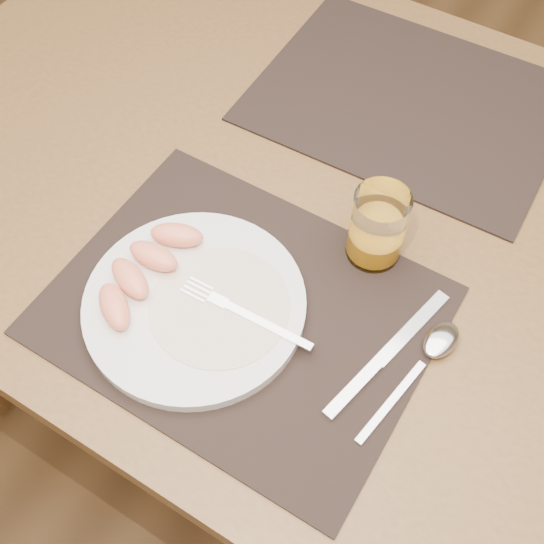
% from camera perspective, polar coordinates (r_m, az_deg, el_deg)
% --- Properties ---
extents(ground, '(5.00, 5.00, 0.00)m').
position_cam_1_polar(ground, '(1.59, 3.49, -11.28)').
color(ground, brown).
rests_on(ground, ground).
extents(table, '(1.40, 0.90, 0.75)m').
position_cam_1_polar(table, '(1.01, 5.42, 3.10)').
color(table, brown).
rests_on(table, ground).
extents(placemat_near, '(0.45, 0.35, 0.00)m').
position_cam_1_polar(placemat_near, '(0.83, -2.59, -3.23)').
color(placemat_near, black).
rests_on(placemat_near, table).
extents(placemat_far, '(0.46, 0.36, 0.00)m').
position_cam_1_polar(placemat_far, '(1.08, 11.39, 13.83)').
color(placemat_far, black).
rests_on(placemat_far, table).
extents(plate, '(0.27, 0.27, 0.02)m').
position_cam_1_polar(plate, '(0.83, -6.48, -2.70)').
color(plate, white).
rests_on(plate, placemat_near).
extents(plate_dressing, '(0.17, 0.17, 0.00)m').
position_cam_1_polar(plate_dressing, '(0.82, -4.42, -2.83)').
color(plate_dressing, white).
rests_on(plate_dressing, plate).
extents(fork, '(0.17, 0.02, 0.00)m').
position_cam_1_polar(fork, '(0.81, -3.09, -3.13)').
color(fork, silver).
rests_on(fork, plate).
extents(knife, '(0.06, 0.22, 0.01)m').
position_cam_1_polar(knife, '(0.80, 8.88, -7.52)').
color(knife, silver).
rests_on(knife, placemat_near).
extents(spoon, '(0.05, 0.19, 0.01)m').
position_cam_1_polar(spoon, '(0.82, 13.40, -6.27)').
color(spoon, silver).
rests_on(spoon, placemat_near).
extents(juice_glass, '(0.07, 0.07, 0.11)m').
position_cam_1_polar(juice_glass, '(0.85, 8.78, 3.55)').
color(juice_glass, white).
rests_on(juice_glass, placemat_near).
extents(grapefruit_wedges, '(0.09, 0.18, 0.03)m').
position_cam_1_polar(grapefruit_wedges, '(0.84, -10.65, 0.31)').
color(grapefruit_wedges, '#FF9068').
rests_on(grapefruit_wedges, plate).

